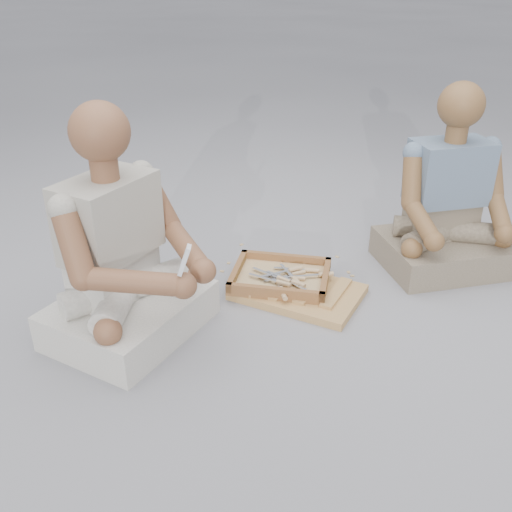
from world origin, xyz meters
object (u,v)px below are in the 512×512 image
(carved_panel, at_px, (298,292))
(companion, at_px, (447,209))
(craftsman, at_px, (123,262))
(tool_tray, at_px, (280,277))

(carved_panel, relative_size, companion, 0.61)
(carved_panel, height_order, craftsman, craftsman)
(carved_panel, distance_m, craftsman, 0.83)
(companion, bearing_deg, craftsman, 8.56)
(craftsman, bearing_deg, tool_tray, 148.10)
(tool_tray, height_order, craftsman, craftsman)
(carved_panel, distance_m, tool_tray, 0.11)
(carved_panel, xyz_separation_m, craftsman, (-0.62, -0.46, 0.31))
(companion, bearing_deg, carved_panel, 9.37)
(tool_tray, bearing_deg, craftsman, -135.79)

